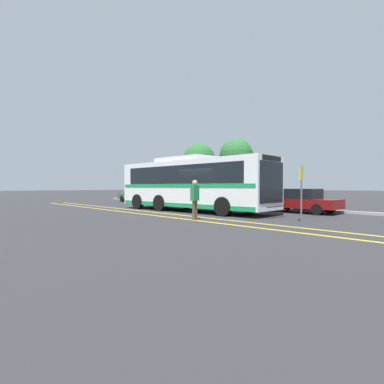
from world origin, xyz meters
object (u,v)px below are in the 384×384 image
parked_car_0 (138,195)px  tree_2 (199,160)px  parked_car_1 (183,197)px  parked_car_2 (233,197)px  bus_stop_sign (301,187)px  tree_1 (236,156)px  parked_car_3 (301,201)px  pedestrian_0 (195,197)px  transit_bus (192,183)px

parked_car_0 → tree_2: bearing=-21.5°
parked_car_1 → parked_car_2: 5.42m
bus_stop_sign → tree_1: (-10.62, 8.95, 2.72)m
parked_car_3 → bus_stop_sign: size_ratio=1.81×
pedestrian_0 → bus_stop_sign: 4.66m
tree_1 → tree_2: tree_2 is taller
parked_car_0 → parked_car_2: bearing=-90.1°
pedestrian_0 → parked_car_0: bearing=-126.0°
tree_1 → bus_stop_sign: bearing=-40.1°
parked_car_3 → bus_stop_sign: bearing=-154.1°
parked_car_0 → tree_1: tree_1 is taller
parked_car_2 → bus_stop_sign: (7.25, -4.31, 0.74)m
transit_bus → parked_car_1: transit_bus is taller
tree_1 → parked_car_3: bearing=-28.3°
transit_bus → parked_car_1: bearing=-130.1°
parked_car_0 → pedestrian_0: 16.72m
transit_bus → tree_2: tree_2 is taller
transit_bus → parked_car_2: bearing=174.1°
bus_stop_sign → parked_car_2: bearing=-124.1°
parked_car_1 → tree_2: (-4.05, 5.85, 3.76)m
transit_bus → tree_2: bearing=-139.8°
parked_car_0 → parked_car_3: 16.76m
transit_bus → parked_car_0: transit_bus is taller
parked_car_0 → parked_car_1: size_ratio=1.15×
parked_car_3 → pedestrian_0: pedestrian_0 is taller
parked_car_2 → parked_car_1: bearing=-92.1°
parked_car_0 → bus_stop_sign: bus_stop_sign is taller
parked_car_3 → tree_1: (-8.35, 4.50, 3.55)m
parked_car_3 → tree_2: (-14.44, 5.86, 3.71)m
parked_car_0 → parked_car_3: size_ratio=1.07×
parked_car_0 → transit_bus: bearing=-108.2°
transit_bus → parked_car_0: size_ratio=2.41×
tree_1 → tree_2: bearing=167.4°
parked_car_3 → bus_stop_sign: 5.07m
transit_bus → parked_car_3: transit_bus is taller
transit_bus → parked_car_3: size_ratio=2.58×
parked_car_2 → tree_2: 11.78m
bus_stop_sign → tree_1: bearing=-133.5°
parked_car_0 → tree_1: bearing=-61.1°
tree_1 → tree_2: (-6.09, 1.36, 0.16)m
transit_bus → parked_car_0: 12.21m
parked_car_3 → tree_1: size_ratio=0.76×
tree_2 → bus_stop_sign: bearing=-31.7°
parked_car_0 → pedestrian_0: size_ratio=2.57×
parked_car_1 → parked_car_3: 10.39m
transit_bus → bus_stop_sign: (7.41, -0.54, -0.23)m
parked_car_3 → tree_1: tree_1 is taller
parked_car_3 → tree_2: bearing=66.8°
pedestrian_0 → tree_2: (-12.94, 13.00, 3.36)m
parked_car_0 → pedestrian_0: pedestrian_0 is taller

